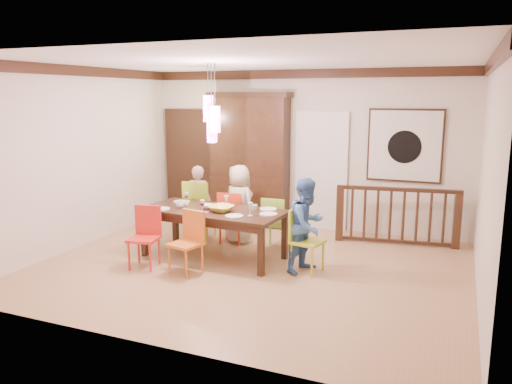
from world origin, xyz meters
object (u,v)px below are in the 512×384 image
at_px(china_hutch, 250,159).
at_px(dining_table, 213,215).
at_px(person_far_mid, 239,204).
at_px(person_far_left, 198,202).
at_px(person_end_right, 307,225).
at_px(balustrade, 397,215).
at_px(chair_far_left, 201,205).
at_px(chair_end_right, 308,236).

bearing_deg(china_hutch, dining_table, -81.90).
distance_m(dining_table, person_far_mid, 0.88).
xyz_separation_m(china_hutch, person_far_mid, (0.33, -1.23, -0.59)).
bearing_deg(person_far_left, person_end_right, 147.13).
height_order(china_hutch, person_end_right, china_hutch).
bearing_deg(dining_table, china_hutch, 102.09).
distance_m(dining_table, balustrade, 3.06).
bearing_deg(person_far_mid, chair_far_left, 28.02).
relative_size(balustrade, person_far_left, 1.59).
bearing_deg(person_far_mid, person_end_right, 171.41).
xyz_separation_m(china_hutch, balustrade, (2.79, -0.35, -0.75)).
xyz_separation_m(china_hutch, person_end_right, (1.78, -2.14, -0.59)).
relative_size(china_hutch, person_far_left, 1.98).
bearing_deg(chair_far_left, china_hutch, -110.66).
distance_m(china_hutch, person_end_right, 2.85).
bearing_deg(balustrade, person_far_left, -172.90).
bearing_deg(chair_end_right, dining_table, 100.09).
bearing_deg(person_end_right, chair_far_left, 88.07).
bearing_deg(chair_end_right, person_far_mid, 69.93).
bearing_deg(balustrade, person_far_mid, -167.97).
xyz_separation_m(dining_table, chair_end_right, (1.50, -0.07, -0.16)).
distance_m(balustrade, person_end_right, 2.07).
relative_size(chair_far_left, balustrade, 0.51).
bearing_deg(chair_far_left, person_far_left, -48.10).
relative_size(dining_table, chair_far_left, 2.17).
relative_size(dining_table, chair_end_right, 2.49).
xyz_separation_m(dining_table, person_far_left, (-0.76, 0.90, -0.04)).
bearing_deg(dining_table, balustrade, 39.22).
bearing_deg(person_end_right, china_hutch, 59.60).
bearing_deg(person_end_right, person_far_mid, 77.64).
bearing_deg(person_end_right, person_far_left, 87.06).
bearing_deg(person_far_mid, china_hutch, -51.33).
height_order(china_hutch, balustrade, china_hutch).
bearing_deg(dining_table, person_far_mid, 92.01).
bearing_deg(chair_far_left, person_end_right, 153.79).
xyz_separation_m(balustrade, person_far_left, (-3.25, -0.86, 0.13)).
bearing_deg(dining_table, person_end_right, 2.63).
relative_size(person_far_left, person_far_mid, 0.96).
xyz_separation_m(dining_table, china_hutch, (-0.30, 2.11, 0.59)).
height_order(balustrade, person_far_mid, person_far_mid).
relative_size(chair_end_right, person_far_left, 0.71).
bearing_deg(person_far_left, balustrade, -175.33).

